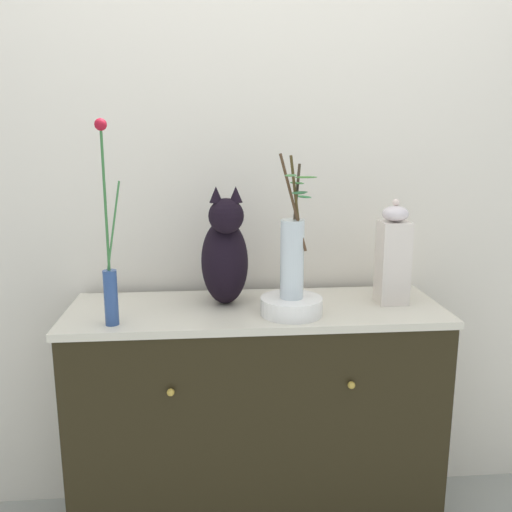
% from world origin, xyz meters
% --- Properties ---
extents(wall_back, '(4.40, 0.08, 2.60)m').
position_xyz_m(wall_back, '(0.00, 0.30, 1.30)').
color(wall_back, silver).
rests_on(wall_back, ground_plane).
extents(sideboard, '(1.29, 0.46, 0.89)m').
position_xyz_m(sideboard, '(0.00, -0.00, 0.45)').
color(sideboard, black).
rests_on(sideboard, ground_plane).
extents(cat_sitting, '(0.18, 0.36, 0.42)m').
position_xyz_m(cat_sitting, '(-0.10, 0.05, 1.07)').
color(cat_sitting, black).
rests_on(cat_sitting, sideboard).
extents(vase_slim_green, '(0.07, 0.04, 0.63)m').
position_xyz_m(vase_slim_green, '(-0.46, -0.14, 1.06)').
color(vase_slim_green, '#2D4A84').
rests_on(vase_slim_green, sideboard).
extents(bowl_porcelain, '(0.21, 0.21, 0.06)m').
position_xyz_m(bowl_porcelain, '(0.11, -0.09, 0.92)').
color(bowl_porcelain, white).
rests_on(bowl_porcelain, sideboard).
extents(vase_glass_clear, '(0.12, 0.18, 0.47)m').
position_xyz_m(vase_glass_clear, '(0.11, -0.09, 1.10)').
color(vase_glass_clear, silver).
rests_on(vase_glass_clear, bowl_porcelain).
extents(jar_lidded_porcelain, '(0.10, 0.10, 0.37)m').
position_xyz_m(jar_lidded_porcelain, '(0.48, 0.01, 1.06)').
color(jar_lidded_porcelain, silver).
rests_on(jar_lidded_porcelain, sideboard).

